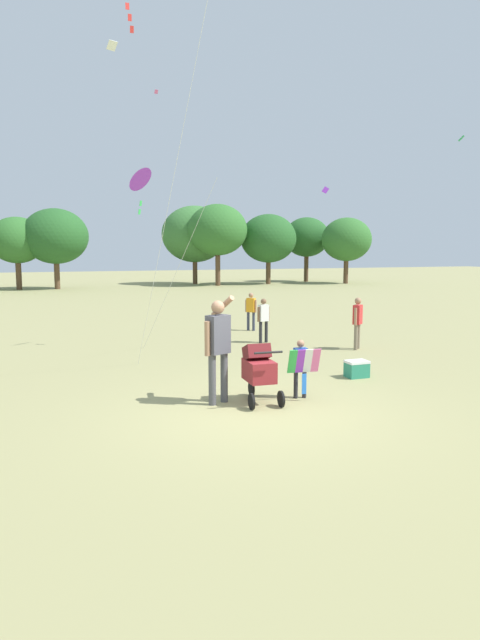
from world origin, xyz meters
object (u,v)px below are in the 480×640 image
(kite_orange_delta, at_px, (141,181))
(person_red_shirt, at_px, (263,317))
(person_adult_flyer, at_px, (218,342))
(person_sitting_far, at_px, (251,308))
(cooler_box, at_px, (357,369))
(child_with_butterfly_kite, at_px, (301,364))
(stroller, at_px, (259,368))
(person_couple_left, at_px, (358,319))

(kite_orange_delta, height_order, person_red_shirt, kite_orange_delta)
(person_adult_flyer, bearing_deg, person_red_shirt, 60.04)
(person_sitting_far, distance_m, cooler_box, 6.88)
(person_red_shirt, bearing_deg, kite_orange_delta, 174.09)
(kite_orange_delta, bearing_deg, child_with_butterfly_kite, -74.19)
(stroller, relative_size, kite_orange_delta, 0.23)
(child_with_butterfly_kite, bearing_deg, person_sitting_far, 74.71)
(person_sitting_far, xyz_separation_m, person_couple_left, (1.39, -4.12, 0.08))
(cooler_box, bearing_deg, stroller, -158.89)
(person_sitting_far, bearing_deg, cooler_box, -92.88)
(stroller, distance_m, person_couple_left, 5.73)
(person_red_shirt, bearing_deg, person_couple_left, -43.53)
(child_with_butterfly_kite, relative_size, cooler_box, 2.34)
(person_adult_flyer, distance_m, person_couple_left, 6.16)
(child_with_butterfly_kite, height_order, stroller, child_with_butterfly_kite)
(child_with_butterfly_kite, relative_size, person_red_shirt, 0.84)
(kite_orange_delta, xyz_separation_m, cooler_box, (3.50, -4.90, -4.21))
(stroller, height_order, person_sitting_far, person_sitting_far)
(person_red_shirt, height_order, person_sitting_far, person_red_shirt)
(stroller, height_order, person_red_shirt, person_red_shirt)
(person_red_shirt, bearing_deg, person_sitting_far, 77.17)
(stroller, height_order, kite_orange_delta, kite_orange_delta)
(person_couple_left, height_order, cooler_box, person_couple_left)
(kite_orange_delta, relative_size, person_red_shirt, 3.77)
(person_adult_flyer, distance_m, person_red_shirt, 6.22)
(person_adult_flyer, bearing_deg, person_couple_left, 35.38)
(person_adult_flyer, distance_m, person_sitting_far, 8.50)
(person_red_shirt, height_order, person_couple_left, person_couple_left)
(child_with_butterfly_kite, height_order, person_red_shirt, person_red_shirt)
(stroller, bearing_deg, child_with_butterfly_kite, -2.89)
(person_adult_flyer, bearing_deg, child_with_butterfly_kite, -8.44)
(stroller, relative_size, person_red_shirt, 0.87)
(kite_orange_delta, bearing_deg, person_red_shirt, -5.91)
(child_with_butterfly_kite, distance_m, kite_orange_delta, 7.23)
(stroller, xyz_separation_m, kite_orange_delta, (-0.90, 5.90, 3.78))
(child_with_butterfly_kite, distance_m, cooler_box, 2.14)
(person_red_shirt, bearing_deg, stroller, -113.55)
(person_adult_flyer, relative_size, person_couple_left, 1.35)
(person_red_shirt, bearing_deg, person_adult_flyer, -119.96)
(person_adult_flyer, xyz_separation_m, person_red_shirt, (3.10, 5.38, -0.33))
(person_adult_flyer, xyz_separation_m, kite_orange_delta, (-0.22, 5.73, 3.32))
(child_with_butterfly_kite, bearing_deg, stroller, 177.11)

